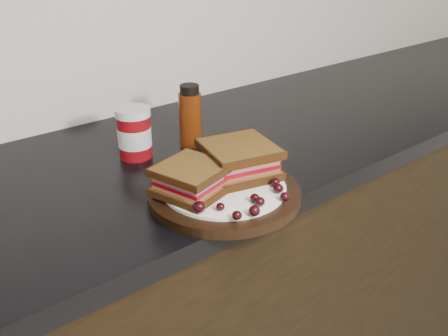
# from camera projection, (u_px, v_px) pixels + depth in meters

# --- Properties ---
(countertop) EXTENTS (3.98, 0.60, 0.04)m
(countertop) POSITION_uv_depth(u_px,v_px,m) (102.00, 187.00, 1.00)
(countertop) COLOR black
(countertop) RESTS_ON base_cabinets
(plate) EXTENTS (0.28, 0.28, 0.02)m
(plate) POSITION_uv_depth(u_px,v_px,m) (224.00, 193.00, 0.91)
(plate) COLOR black
(plate) RESTS_ON countertop
(sandwich_left) EXTENTS (0.14, 0.14, 0.05)m
(sandwich_left) POSITION_uv_depth(u_px,v_px,m) (192.00, 179.00, 0.87)
(sandwich_left) COLOR brown
(sandwich_left) RESTS_ON plate
(sandwich_right) EXTENTS (0.16, 0.16, 0.06)m
(sandwich_right) POSITION_uv_depth(u_px,v_px,m) (239.00, 159.00, 0.94)
(sandwich_right) COLOR brown
(sandwich_right) RESTS_ON plate
(grape_0) EXTENTS (0.02, 0.02, 0.02)m
(grape_0) POSITION_uv_depth(u_px,v_px,m) (199.00, 207.00, 0.82)
(grape_0) COLOR black
(grape_0) RESTS_ON plate
(grape_1) EXTENTS (0.01, 0.01, 0.01)m
(grape_1) POSITION_uv_depth(u_px,v_px,m) (220.00, 207.00, 0.82)
(grape_1) COLOR black
(grape_1) RESTS_ON plate
(grape_2) EXTENTS (0.02, 0.02, 0.02)m
(grape_2) POSITION_uv_depth(u_px,v_px,m) (237.00, 215.00, 0.80)
(grape_2) COLOR black
(grape_2) RESTS_ON plate
(grape_3) EXTENTS (0.02, 0.02, 0.02)m
(grape_3) POSITION_uv_depth(u_px,v_px,m) (254.00, 211.00, 0.81)
(grape_3) COLOR black
(grape_3) RESTS_ON plate
(grape_4) EXTENTS (0.02, 0.02, 0.02)m
(grape_4) POSITION_uv_depth(u_px,v_px,m) (260.00, 202.00, 0.84)
(grape_4) COLOR black
(grape_4) RESTS_ON plate
(grape_5) EXTENTS (0.02, 0.02, 0.01)m
(grape_5) POSITION_uv_depth(u_px,v_px,m) (255.00, 198.00, 0.85)
(grape_5) COLOR black
(grape_5) RESTS_ON plate
(grape_6) EXTENTS (0.02, 0.02, 0.02)m
(grape_6) POSITION_uv_depth(u_px,v_px,m) (285.00, 197.00, 0.85)
(grape_6) COLOR black
(grape_6) RESTS_ON plate
(grape_7) EXTENTS (0.02, 0.02, 0.02)m
(grape_7) POSITION_uv_depth(u_px,v_px,m) (278.00, 188.00, 0.88)
(grape_7) COLOR black
(grape_7) RESTS_ON plate
(grape_8) EXTENTS (0.02, 0.02, 0.02)m
(grape_8) POSITION_uv_depth(u_px,v_px,m) (275.00, 182.00, 0.90)
(grape_8) COLOR black
(grape_8) RESTS_ON plate
(grape_9) EXTENTS (0.02, 0.02, 0.02)m
(grape_9) POSITION_uv_depth(u_px,v_px,m) (258.00, 180.00, 0.91)
(grape_9) COLOR black
(grape_9) RESTS_ON plate
(grape_10) EXTENTS (0.02, 0.02, 0.02)m
(grape_10) POSITION_uv_depth(u_px,v_px,m) (259.00, 170.00, 0.94)
(grape_10) COLOR black
(grape_10) RESTS_ON plate
(grape_11) EXTENTS (0.02, 0.02, 0.02)m
(grape_11) POSITION_uv_depth(u_px,v_px,m) (242.00, 168.00, 0.95)
(grape_11) COLOR black
(grape_11) RESTS_ON plate
(grape_12) EXTENTS (0.02, 0.02, 0.02)m
(grape_12) POSITION_uv_depth(u_px,v_px,m) (241.00, 167.00, 0.96)
(grape_12) COLOR black
(grape_12) RESTS_ON plate
(grape_13) EXTENTS (0.02, 0.02, 0.02)m
(grape_13) POSITION_uv_depth(u_px,v_px,m) (177.00, 181.00, 0.90)
(grape_13) COLOR black
(grape_13) RESTS_ON plate
(grape_14) EXTENTS (0.01, 0.01, 0.01)m
(grape_14) POSITION_uv_depth(u_px,v_px,m) (179.00, 186.00, 0.89)
(grape_14) COLOR black
(grape_14) RESTS_ON plate
(grape_15) EXTENTS (0.02, 0.02, 0.02)m
(grape_15) POSITION_uv_depth(u_px,v_px,m) (195.00, 187.00, 0.88)
(grape_15) COLOR black
(grape_15) RESTS_ON plate
(grape_16) EXTENTS (0.02, 0.02, 0.02)m
(grape_16) POSITION_uv_depth(u_px,v_px,m) (189.00, 201.00, 0.84)
(grape_16) COLOR black
(grape_16) RESTS_ON plate
(grape_17) EXTENTS (0.02, 0.02, 0.02)m
(grape_17) POSITION_uv_depth(u_px,v_px,m) (194.00, 180.00, 0.90)
(grape_17) COLOR black
(grape_17) RESTS_ON plate
(grape_18) EXTENTS (0.02, 0.02, 0.02)m
(grape_18) POSITION_uv_depth(u_px,v_px,m) (174.00, 189.00, 0.88)
(grape_18) COLOR black
(grape_18) RESTS_ON plate
(grape_19) EXTENTS (0.02, 0.02, 0.02)m
(grape_19) POSITION_uv_depth(u_px,v_px,m) (184.00, 193.00, 0.86)
(grape_19) COLOR black
(grape_19) RESTS_ON plate
(condiment_jar) EXTENTS (0.10, 0.10, 0.11)m
(condiment_jar) POSITION_uv_depth(u_px,v_px,m) (134.00, 133.00, 1.05)
(condiment_jar) COLOR maroon
(condiment_jar) RESTS_ON countertop
(oil_bottle) EXTENTS (0.07, 0.07, 0.14)m
(oil_bottle) POSITION_uv_depth(u_px,v_px,m) (190.00, 116.00, 1.10)
(oil_bottle) COLOR #531F08
(oil_bottle) RESTS_ON countertop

